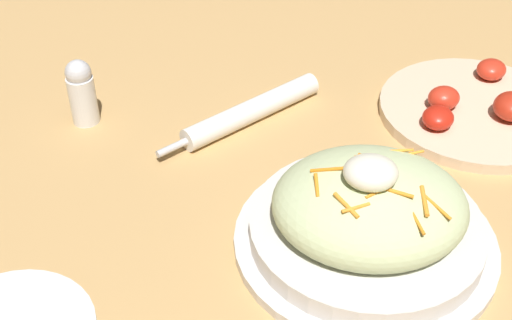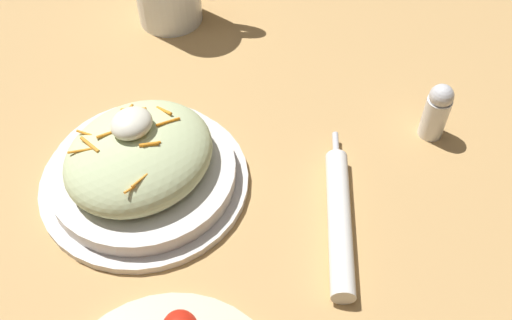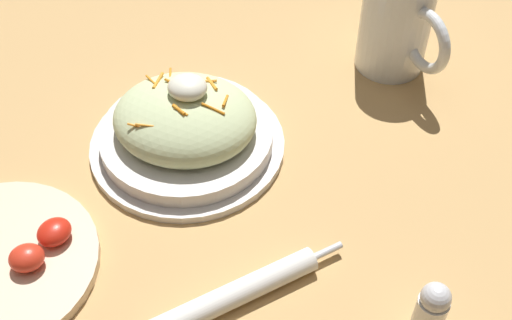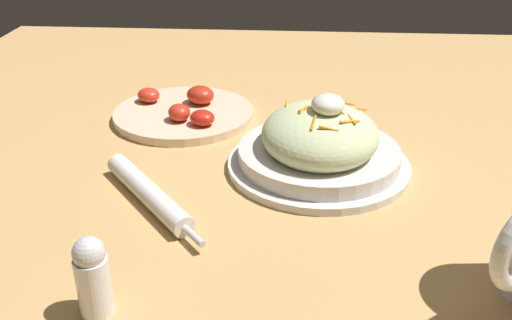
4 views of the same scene
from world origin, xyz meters
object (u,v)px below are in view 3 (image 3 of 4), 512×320
object	(u,v)px
beer_mug	(396,26)
napkin_roll	(236,294)
salad_plate	(186,128)
salt_shaker	(431,311)

from	to	relation	value
beer_mug	napkin_roll	size ratio (longest dim) A/B	0.81
salad_plate	salt_shaker	xyz separation A→B (m)	(0.28, -0.20, 0.00)
napkin_roll	salt_shaker	size ratio (longest dim) A/B	2.33
beer_mug	salt_shaker	bearing A→B (deg)	-82.91
beer_mug	napkin_roll	bearing A→B (deg)	-108.44
salad_plate	napkin_roll	size ratio (longest dim) A/B	1.31
napkin_roll	salt_shaker	distance (m)	0.19
salad_plate	beer_mug	xyz separation A→B (m)	(0.23, 0.20, 0.03)
beer_mug	salt_shaker	distance (m)	0.41
salad_plate	napkin_roll	xyz separation A→B (m)	(0.10, -0.20, -0.02)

